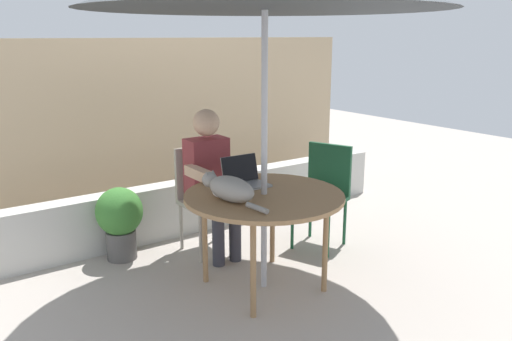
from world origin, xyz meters
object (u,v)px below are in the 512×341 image
Objects in this scene: cat at (229,189)px; chair_occupied at (202,190)px; patio_table at (264,201)px; potted_plant_near_fence at (120,218)px; chair_empty at (324,187)px; person_seated at (211,175)px; laptop at (244,177)px.

chair_occupied is at bearing 72.12° from cat.
potted_plant_near_fence is at bearing 121.68° from patio_table.
chair_empty is 1.28m from cat.
cat is at bearing -70.03° from potted_plant_near_fence.
chair_empty is 1.00m from person_seated.
person_seated is at bearing 68.53° from cat.
cat is 1.07× the size of potted_plant_near_fence.
chair_occupied is 0.72m from potted_plant_near_fence.
person_seated is 2.01× the size of potted_plant_near_fence.
cat is (-1.20, -0.35, 0.28)m from chair_empty.
cat is at bearing -163.79° from chair_empty.
chair_occupied is at bearing 90.00° from patio_table.
potted_plant_near_fence is at bearing 109.97° from cat.
person_seated is 4.03× the size of laptop.
person_seated reaches higher than cat.
laptop reaches higher than cat.
patio_table is 0.30m from laptop.
laptop is (0.01, -0.62, 0.26)m from chair_occupied.
cat reaches higher than patio_table.
cat is at bearing -111.47° from person_seated.
chair_empty is at bearing 21.83° from patio_table.
patio_table is 1.28× the size of chair_empty.
cat is at bearing 176.24° from patio_table.
laptop is at bearing -50.13° from potted_plant_near_fence.
potted_plant_near_fence is at bearing 155.61° from chair_empty.
patio_table is 1.32m from potted_plant_near_fence.
laptop reaches higher than potted_plant_near_fence.
laptop is 1.14m from potted_plant_near_fence.
potted_plant_near_fence is (-1.59, 0.72, -0.17)m from chair_empty.
person_seated reaches higher than chair_occupied.
chair_occupied reaches higher than patio_table.
chair_occupied is 0.72× the size of person_seated.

